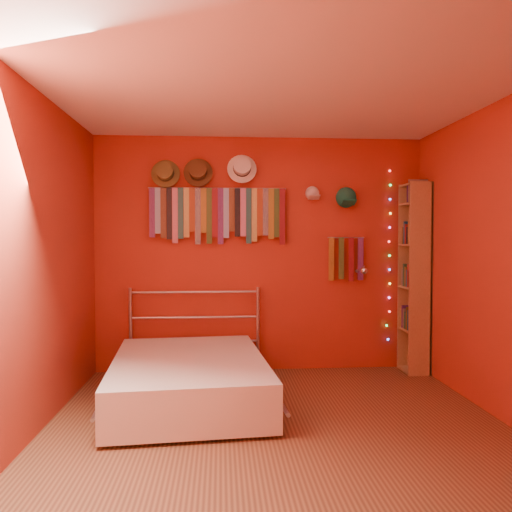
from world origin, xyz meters
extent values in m
plane|color=#59311E|center=(0.00, 0.00, 0.00)|extent=(3.50, 3.50, 0.00)
cube|color=maroon|center=(0.00, 1.75, 1.25)|extent=(3.50, 0.02, 2.50)
cube|color=maroon|center=(1.75, 0.00, 1.25)|extent=(0.02, 3.50, 2.50)
cube|color=maroon|center=(-1.75, 0.00, 1.25)|extent=(0.02, 3.50, 2.50)
cube|color=white|center=(0.00, 0.00, 2.50)|extent=(3.50, 3.50, 0.02)
cylinder|color=#A8A7AC|center=(-0.45, 1.70, 1.95)|extent=(1.45, 0.01, 0.01)
cube|color=#491863|center=(-1.14, 1.69, 1.69)|extent=(0.06, 0.01, 0.52)
cube|color=#76A6D2|center=(-1.08, 1.68, 1.71)|extent=(0.06, 0.01, 0.48)
cube|color=#522D1B|center=(-1.02, 1.68, 1.69)|extent=(0.06, 0.01, 0.53)
cube|color=black|center=(-0.96, 1.69, 1.68)|extent=(0.06, 0.01, 0.54)
cube|color=#AC5672|center=(-0.90, 1.68, 1.66)|extent=(0.06, 0.01, 0.58)
cube|color=#195959|center=(-0.84, 1.68, 1.68)|extent=(0.06, 0.01, 0.53)
cube|color=#AF9D46|center=(-0.78, 1.69, 1.69)|extent=(0.06, 0.01, 0.52)
cube|color=maroon|center=(-0.72, 1.68, 1.72)|extent=(0.06, 0.01, 0.46)
cube|color=navy|center=(-0.66, 1.68, 1.65)|extent=(0.06, 0.01, 0.59)
cube|color=#915E1A|center=(-0.60, 1.69, 1.71)|extent=(0.06, 0.01, 0.47)
cube|color=#2E4E1F|center=(-0.54, 1.68, 1.66)|extent=(0.06, 0.01, 0.59)
cube|color=maroon|center=(-0.48, 1.68, 1.69)|extent=(0.06, 0.01, 0.52)
cube|color=#431860|center=(-0.42, 1.69, 1.65)|extent=(0.06, 0.01, 0.59)
cube|color=#7C9EDD|center=(-0.37, 1.68, 1.69)|extent=(0.06, 0.01, 0.52)
cube|color=#51361B|center=(-0.31, 1.68, 1.72)|extent=(0.06, 0.01, 0.46)
cube|color=black|center=(-0.25, 1.69, 1.69)|extent=(0.06, 0.01, 0.51)
cube|color=#BB5D92|center=(-0.19, 1.68, 1.70)|extent=(0.06, 0.01, 0.51)
cube|color=#174851|center=(-0.13, 1.68, 1.66)|extent=(0.06, 0.01, 0.58)
cube|color=#B69F48|center=(-0.07, 1.69, 1.67)|extent=(0.06, 0.01, 0.56)
cube|color=maroon|center=(-0.01, 1.68, 1.70)|extent=(0.06, 0.01, 0.50)
cube|color=navy|center=(0.05, 1.68, 1.70)|extent=(0.06, 0.01, 0.50)
cube|color=olive|center=(0.11, 1.69, 1.68)|extent=(0.06, 0.01, 0.54)
cube|color=#2A5321|center=(0.17, 1.68, 1.69)|extent=(0.06, 0.01, 0.52)
cube|color=maroon|center=(0.23, 1.68, 1.65)|extent=(0.06, 0.01, 0.60)
cylinder|color=#A8A7AC|center=(0.92, 1.70, 1.43)|extent=(0.40, 0.01, 0.01)
cube|color=brown|center=(0.76, 1.69, 1.20)|extent=(0.06, 0.01, 0.46)
cube|color=#305220|center=(0.87, 1.68, 1.20)|extent=(0.06, 0.01, 0.45)
cube|color=maroon|center=(0.98, 1.68, 1.19)|extent=(0.06, 0.01, 0.47)
cube|color=#3E1B6E|center=(1.08, 1.69, 1.20)|extent=(0.06, 0.01, 0.46)
cylinder|color=brown|center=(-1.00, 1.69, 2.09)|extent=(0.30, 0.07, 0.29)
cylinder|color=brown|center=(-1.00, 1.64, 2.11)|extent=(0.17, 0.15, 0.19)
cylinder|color=#332314|center=(-1.00, 1.66, 2.10)|extent=(0.18, 0.06, 0.18)
cylinder|color=#4B331A|center=(-0.66, 1.69, 2.11)|extent=(0.30, 0.08, 0.30)
cylinder|color=#4B331A|center=(-0.66, 1.64, 2.12)|extent=(0.18, 0.15, 0.20)
cylinder|color=black|center=(-0.66, 1.66, 2.12)|extent=(0.18, 0.06, 0.19)
cylinder|color=white|center=(-0.20, 1.69, 2.15)|extent=(0.31, 0.08, 0.31)
cylinder|color=white|center=(-0.20, 1.64, 2.17)|extent=(0.18, 0.15, 0.20)
cylinder|color=black|center=(-0.20, 1.66, 2.16)|extent=(0.19, 0.06, 0.19)
ellipsoid|color=silver|center=(0.55, 1.70, 1.90)|extent=(0.16, 0.12, 0.16)
cube|color=silver|center=(0.55, 1.60, 1.85)|extent=(0.12, 0.09, 0.05)
ellipsoid|color=#186F51|center=(0.92, 1.70, 1.86)|extent=(0.20, 0.15, 0.20)
cube|color=#186F51|center=(0.92, 1.58, 1.80)|extent=(0.14, 0.11, 0.06)
sphere|color=#FF3333|center=(1.40, 1.71, 2.15)|extent=(0.02, 0.02, 0.02)
sphere|color=#33FF4C|center=(1.41, 1.71, 2.00)|extent=(0.02, 0.02, 0.02)
sphere|color=#4C66FF|center=(1.41, 1.71, 1.84)|extent=(0.02, 0.02, 0.02)
sphere|color=yellow|center=(1.42, 1.71, 1.69)|extent=(0.02, 0.02, 0.02)
sphere|color=#FF4CCC|center=(1.41, 1.71, 1.54)|extent=(0.02, 0.02, 0.02)
sphere|color=#FF3333|center=(1.40, 1.71, 1.38)|extent=(0.02, 0.02, 0.02)
sphere|color=#33FF4C|center=(1.41, 1.71, 1.23)|extent=(0.02, 0.02, 0.02)
sphere|color=#4C66FF|center=(1.41, 1.71, 1.08)|extent=(0.02, 0.02, 0.02)
sphere|color=yellow|center=(1.42, 1.71, 0.93)|extent=(0.02, 0.02, 0.02)
sphere|color=#FF4CCC|center=(1.41, 1.71, 0.77)|extent=(0.02, 0.02, 0.02)
sphere|color=#FF3333|center=(1.42, 1.71, 0.62)|extent=(0.02, 0.02, 0.02)
sphere|color=#33FF4C|center=(1.39, 1.71, 0.47)|extent=(0.02, 0.02, 0.02)
sphere|color=#4C66FF|center=(1.40, 1.71, 0.31)|extent=(0.02, 0.02, 0.02)
cylinder|color=#A8A7AC|center=(1.06, 1.73, 1.06)|extent=(0.04, 0.03, 0.04)
cylinder|color=#A8A7AC|center=(1.06, 1.61, 1.09)|extent=(0.01, 0.26, 0.08)
sphere|color=white|center=(1.06, 1.47, 1.08)|extent=(0.07, 0.07, 0.07)
cube|color=#906441|center=(1.62, 1.37, 1.00)|extent=(0.24, 0.02, 2.00)
cube|color=#906441|center=(1.62, 1.69, 1.00)|extent=(0.24, 0.02, 2.00)
cube|color=#906441|center=(1.74, 1.53, 1.00)|extent=(0.02, 0.34, 2.00)
cube|color=#906441|center=(1.62, 1.53, 0.02)|extent=(0.24, 0.32, 0.02)
cube|color=#906441|center=(1.62, 1.53, 0.45)|extent=(0.24, 0.32, 0.02)
cube|color=#906441|center=(1.62, 1.53, 0.90)|extent=(0.24, 0.32, 0.02)
cube|color=#906441|center=(1.62, 1.53, 1.35)|extent=(0.24, 0.32, 0.02)
cube|color=#906441|center=(1.62, 1.53, 1.78)|extent=(0.24, 0.32, 0.02)
cube|color=#906441|center=(1.62, 1.53, 1.98)|extent=(0.24, 0.32, 0.02)
cylinder|color=#A8A7AC|center=(-1.36, 1.65, 0.45)|extent=(0.03, 0.03, 0.90)
cylinder|color=#A8A7AC|center=(-0.03, 1.65, 0.45)|extent=(0.03, 0.03, 0.90)
cylinder|color=#A8A7AC|center=(-0.70, 1.65, 0.33)|extent=(1.33, 0.02, 0.02)
cylinder|color=#A8A7AC|center=(-0.70, 1.65, 0.59)|extent=(1.33, 0.02, 0.02)
cylinder|color=#A8A7AC|center=(-0.70, 1.65, 0.86)|extent=(1.33, 0.02, 0.02)
cube|color=silver|center=(-0.70, 0.70, 0.21)|extent=(1.42, 1.91, 0.36)
cylinder|color=#A8A7AC|center=(-1.36, 0.70, 0.19)|extent=(0.18, 1.80, 0.03)
cylinder|color=#A8A7AC|center=(-0.03, 0.70, 0.19)|extent=(0.18, 1.80, 0.03)
camera|label=1|loc=(-0.42, -3.59, 1.42)|focal=35.00mm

